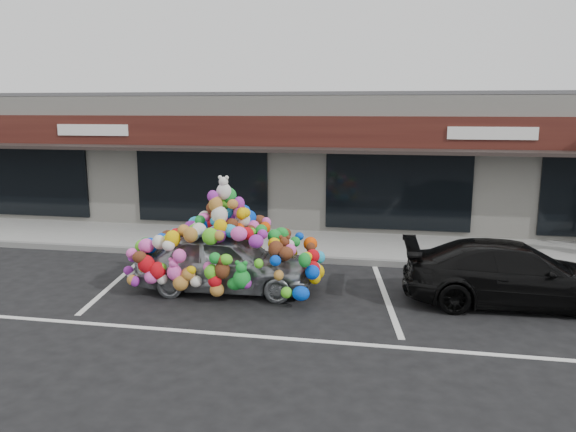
# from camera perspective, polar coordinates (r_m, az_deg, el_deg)

# --- Properties ---
(ground) EXTENTS (90.00, 90.00, 0.00)m
(ground) POSITION_cam_1_polar(r_m,az_deg,el_deg) (12.07, -3.64, -7.67)
(ground) COLOR black
(ground) RESTS_ON ground
(shop_building) EXTENTS (24.00, 7.20, 4.31)m
(shop_building) POSITION_cam_1_polar(r_m,az_deg,el_deg) (19.79, 2.37, 6.09)
(shop_building) COLOR silver
(shop_building) RESTS_ON ground
(sidewalk) EXTENTS (26.00, 3.00, 0.15)m
(sidewalk) POSITION_cam_1_polar(r_m,az_deg,el_deg) (15.80, -0.05, -2.85)
(sidewalk) COLOR gray
(sidewalk) RESTS_ON ground
(kerb) EXTENTS (26.00, 0.18, 0.16)m
(kerb) POSITION_cam_1_polar(r_m,az_deg,el_deg) (14.38, -1.18, -4.26)
(kerb) COLOR slate
(kerb) RESTS_ON ground
(parking_stripe_left) EXTENTS (0.73, 4.37, 0.01)m
(parking_stripe_left) POSITION_cam_1_polar(r_m,az_deg,el_deg) (13.37, -16.91, -6.25)
(parking_stripe_left) COLOR silver
(parking_stripe_left) RESTS_ON ground
(parking_stripe_mid) EXTENTS (0.73, 4.37, 0.01)m
(parking_stripe_mid) POSITION_cam_1_polar(r_m,az_deg,el_deg) (11.91, 9.90, -8.05)
(parking_stripe_mid) COLOR silver
(parking_stripe_mid) RESTS_ON ground
(lane_line) EXTENTS (14.00, 0.12, 0.01)m
(lane_line) POSITION_cam_1_polar(r_m,az_deg,el_deg) (9.62, 4.74, -12.67)
(lane_line) COLOR silver
(lane_line) RESTS_ON ground
(toy_car) EXTENTS (2.76, 4.12, 2.35)m
(toy_car) POSITION_cam_1_polar(r_m,az_deg,el_deg) (11.99, -6.35, -3.87)
(toy_car) COLOR #A2A8AD
(toy_car) RESTS_ON ground
(black_sedan) EXTENTS (1.95, 4.39, 1.25)m
(black_sedan) POSITION_cam_1_polar(r_m,az_deg,el_deg) (11.99, 21.98, -5.47)
(black_sedan) COLOR black
(black_sedan) RESTS_ON ground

